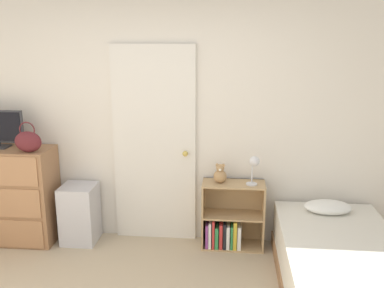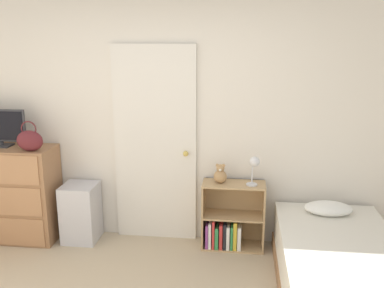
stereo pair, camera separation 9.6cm
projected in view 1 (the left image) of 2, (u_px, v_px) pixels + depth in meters
wall_back at (169, 120)px, 4.35m from camera, size 10.00×0.06×2.55m
door_closed at (154, 145)px, 4.38m from camera, size 0.85×0.09×2.03m
dresser at (3, 195)px, 4.45m from camera, size 1.08×0.43×1.00m
handbag at (28, 141)px, 4.15m from camera, size 0.27×0.12×0.30m
storage_bin at (80, 214)px, 4.46m from camera, size 0.35×0.35×0.61m
bookshelf at (229, 223)px, 4.36m from camera, size 0.62×0.28×0.69m
teddy_bear at (220, 174)px, 4.24m from camera, size 0.13×0.13×0.20m
desk_lamp at (254, 164)px, 4.14m from camera, size 0.12×0.12×0.29m
bed at (342, 270)px, 3.52m from camera, size 0.99×1.87×0.58m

